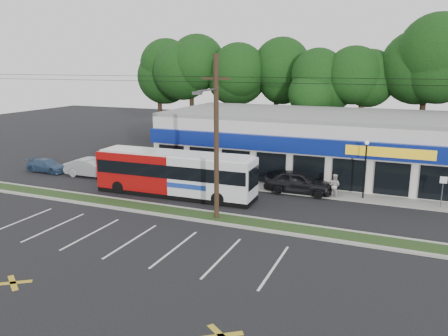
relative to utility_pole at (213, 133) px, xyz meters
name	(u,v)px	position (x,y,z in m)	size (l,w,h in m)	color
ground	(167,218)	(-2.83, -0.93, -5.41)	(120.00, 120.00, 0.00)	black
grass_strip	(174,212)	(-2.83, 0.07, -5.35)	(40.00, 1.60, 0.12)	#253A17
curb_south	(168,216)	(-2.83, -0.78, -5.34)	(40.00, 0.25, 0.14)	#9E9E93
curb_north	(181,208)	(-2.83, 0.92, -5.34)	(40.00, 0.25, 0.14)	#9E9E93
sidewalk	(282,189)	(2.17, 8.07, -5.36)	(32.00, 2.20, 0.10)	#9E9E93
strip_mall	(309,142)	(2.67, 14.99, -2.76)	(25.00, 12.55, 5.30)	#BCB8AE
utility_pole	(213,133)	(0.00, 0.00, 0.00)	(50.00, 2.77, 10.00)	black
lamp_post	(365,163)	(8.17, 7.87, -2.74)	(0.30, 0.30, 4.25)	black
sign_post	(443,186)	(13.17, 7.65, -3.86)	(0.45, 0.10, 2.23)	#59595E
tree_line	(317,74)	(1.17, 25.07, 3.00)	(46.76, 6.76, 11.83)	black
metrobus	(175,173)	(-4.67, 3.57, -3.71)	(12.05, 2.88, 3.22)	#990C0B
car_dark	(299,182)	(3.56, 7.57, -4.55)	(2.04, 5.06, 1.72)	black
car_silver	(92,168)	(-13.96, 5.67, -4.63)	(1.66, 4.77, 1.57)	#AAACB2
car_blue	(47,165)	(-18.79, 5.48, -4.83)	(1.64, 4.04, 1.17)	navy
pedestrian_a	(232,184)	(-0.83, 5.07, -4.51)	(0.66, 0.43, 1.81)	silver
pedestrian_b	(334,186)	(6.17, 7.57, -4.54)	(0.85, 0.66, 1.75)	#C0B3AD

